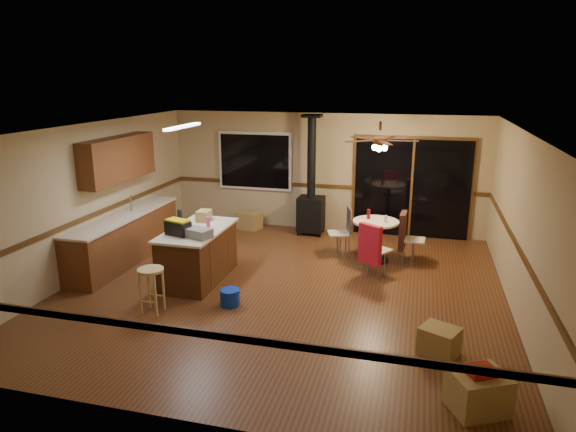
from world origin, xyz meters
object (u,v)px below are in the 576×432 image
(bar_stool, at_px, (152,291))
(dining_table, at_px, (375,234))
(kitchen_island, at_px, (198,254))
(chair_right, at_px, (404,231))
(box_corner_a, at_px, (478,392))
(wood_stove, at_px, (311,202))
(chair_left, at_px, (345,226))
(box_under_window, at_px, (250,220))
(blue_bucket, at_px, (230,297))
(chair_near, at_px, (371,244))
(toolbox_black, at_px, (178,228))
(toolbox_grey, at_px, (197,233))
(box_corner_b, at_px, (439,341))

(bar_stool, height_order, dining_table, dining_table)
(kitchen_island, distance_m, chair_right, 3.78)
(kitchen_island, height_order, box_corner_a, kitchen_island)
(wood_stove, relative_size, chair_right, 3.60)
(wood_stove, height_order, chair_left, wood_stove)
(box_corner_a, bearing_deg, box_under_window, 128.00)
(blue_bucket, height_order, chair_near, chair_near)
(toolbox_black, height_order, chair_near, toolbox_black)
(blue_bucket, xyz_separation_m, chair_right, (2.45, 2.59, 0.47))
(wood_stove, distance_m, chair_left, 1.54)
(toolbox_grey, height_order, chair_near, toolbox_grey)
(chair_near, distance_m, box_under_window, 3.74)
(toolbox_black, xyz_separation_m, box_corner_a, (4.44, -2.20, -0.80))
(blue_bucket, bearing_deg, wood_stove, 83.89)
(chair_left, xyz_separation_m, box_under_window, (-2.36, 1.26, -0.40))
(dining_table, relative_size, box_under_window, 1.78)
(wood_stove, bearing_deg, toolbox_black, -113.03)
(box_corner_b, bearing_deg, dining_table, 108.98)
(toolbox_grey, xyz_separation_m, chair_near, (2.63, 1.25, -0.38))
(toolbox_black, bearing_deg, chair_left, 42.75)
(box_corner_b, bearing_deg, chair_right, 100.16)
(wood_stove, bearing_deg, box_under_window, 178.30)
(kitchen_island, height_order, chair_near, chair_near)
(kitchen_island, bearing_deg, box_corner_a, -30.89)
(blue_bucket, xyz_separation_m, chair_left, (1.34, 2.66, 0.46))
(wood_stove, height_order, blue_bucket, wood_stove)
(box_under_window, bearing_deg, dining_table, -25.31)
(wood_stove, xyz_separation_m, toolbox_grey, (-1.11, -3.46, 0.24))
(wood_stove, relative_size, toolbox_black, 6.21)
(toolbox_grey, bearing_deg, chair_right, 34.55)
(kitchen_island, xyz_separation_m, box_corner_b, (3.92, -1.51, -0.27))
(dining_table, bearing_deg, toolbox_grey, -141.30)
(chair_left, distance_m, chair_right, 1.12)
(toolbox_grey, height_order, box_corner_a, toolbox_grey)
(kitchen_island, xyz_separation_m, chair_right, (3.34, 1.76, 0.14))
(kitchen_island, xyz_separation_m, bar_stool, (-0.12, -1.35, -0.11))
(blue_bucket, distance_m, dining_table, 3.21)
(chair_near, distance_m, chair_right, 1.05)
(toolbox_black, height_order, chair_right, toolbox_black)
(chair_near, xyz_separation_m, box_under_window, (-2.96, 2.25, -0.40))
(toolbox_black, distance_m, chair_left, 3.26)
(bar_stool, distance_m, box_corner_b, 4.05)
(dining_table, relative_size, chair_right, 1.22)
(blue_bucket, bearing_deg, box_under_window, 104.54)
(chair_right, relative_size, box_under_window, 1.46)
(bar_stool, bearing_deg, blue_bucket, 27.22)
(chair_near, distance_m, box_corner_b, 2.63)
(bar_stool, distance_m, chair_near, 3.68)
(toolbox_grey, bearing_deg, box_corner_a, -27.75)
(box_corner_a, height_order, box_corner_b, box_corner_a)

